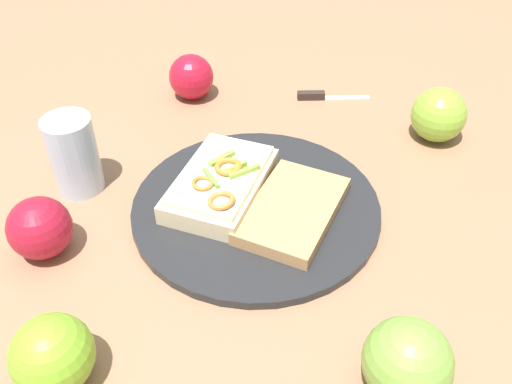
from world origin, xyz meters
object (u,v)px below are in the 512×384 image
Objects in this scene: apple_0 at (407,362)px; knife at (323,96)px; bread_slice_side at (294,208)px; apple_5 at (439,115)px; drinking_glass at (74,155)px; sandwich at (219,185)px; plate at (256,207)px; apple_3 at (191,77)px; apple_2 at (40,228)px; apple_4 at (53,355)px.

apple_0 is 0.53m from knife.
knife is (-0.25, 0.46, -0.04)m from apple_0.
bread_slice_side is 0.29m from apple_5.
drinking_glass reaches higher than bread_slice_side.
knife is (0.03, 0.30, -0.02)m from sandwich.
plate is 4.33× the size of apple_3.
sandwich is 1.53× the size of knife.
plate is at bearing 13.77° from drinking_glass.
sandwich is 1.63× the size of drinking_glass.
apple_2 is 1.01× the size of apple_3.
bread_slice_side is at bearing 5.46° from plate.
apple_5 is (0.17, 0.26, 0.03)m from plate.
apple_2 is at bearing 124.86° from bread_slice_side.
apple_2 and apple_3 have the same top height.
plate is 0.25m from drinking_glass.
sandwich is 0.35m from apple_5.
apple_0 is at bearing 23.98° from apple_4.
apple_5 reaches higher than apple_2.
apple_4 is at bearing -113.04° from apple_5.
apple_4 is 0.73× the size of drinking_glass.
apple_4 is (0.15, -0.51, 0.00)m from apple_3.
bread_slice_side is 0.30m from knife.
apple_0 is at bearing 0.87° from apple_2.
apple_2 is 0.95× the size of apple_4.
apple_5 is at bearing 97.78° from apple_0.
plate is 4.28× the size of apple_2.
plate is at bearing 77.38° from apple_4.
plate is 0.31m from apple_4.
knife is at bearing 69.33° from apple_2.
plate is 2.98× the size of drinking_glass.
sandwich is at bearing -122.92° from knife.
apple_0 reaches higher than apple_5.
apple_3 is 0.39m from apple_5.
drinking_glass is (-0.02, -0.27, 0.02)m from apple_3.
apple_3 is at bearing 140.12° from apple_0.
bread_slice_side is at bearing 35.56° from apple_2.
apple_2 is at bearing -130.18° from apple_5.
sandwich is (-0.05, -0.01, 0.02)m from plate.
bread_slice_side is at bearing -89.76° from sandwich.
plate is 3.94× the size of apple_5.
sandwich is at bearing -52.07° from apple_3.
drinking_glass is (-0.19, -0.05, 0.02)m from sandwich.
apple_0 is 0.43m from apple_2.
apple_5 is at bearing -44.99° from sandwich.
sandwich is 2.36× the size of apple_3.
apple_5 is 0.76× the size of drinking_glass.
sandwich reaches higher than plate.
drinking_glass reaches higher than knife.
apple_0 is 1.12× the size of apple_2.
drinking_glass is (-0.41, -0.32, 0.01)m from apple_5.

